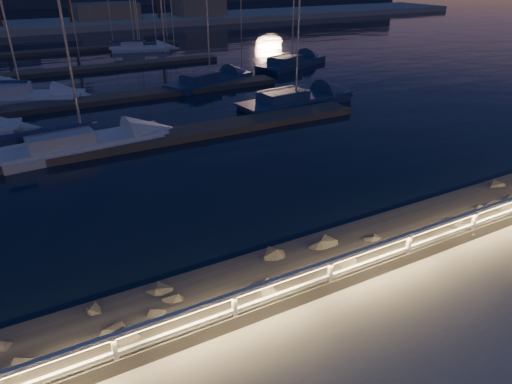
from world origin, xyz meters
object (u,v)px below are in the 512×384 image
(guard_rail, at_px, (383,250))
(sailboat_d, at_px, (293,99))
(sailboat_h, at_px, (290,62))
(sailboat_f, at_px, (19,96))
(sailboat_c, at_px, (79,143))
(sailboat_g, at_px, (208,80))
(sailboat_k, at_px, (139,48))

(guard_rail, height_order, sailboat_d, sailboat_d)
(sailboat_h, bearing_deg, sailboat_f, 161.77)
(sailboat_f, bearing_deg, sailboat_c, -57.36)
(sailboat_h, bearing_deg, sailboat_g, 176.41)
(sailboat_f, distance_m, sailboat_g, 14.29)
(sailboat_g, bearing_deg, sailboat_h, -2.28)
(sailboat_c, distance_m, sailboat_h, 26.26)
(sailboat_g, height_order, sailboat_k, sailboat_g)
(sailboat_c, height_order, sailboat_f, sailboat_c)
(sailboat_g, bearing_deg, sailboat_f, 152.14)
(sailboat_c, xyz_separation_m, sailboat_h, (22.22, 14.00, -0.02))
(sailboat_k, bearing_deg, sailboat_g, -74.72)
(guard_rail, bearing_deg, sailboat_h, 62.20)
(guard_rail, relative_size, sailboat_g, 3.14)
(sailboat_c, height_order, sailboat_h, sailboat_c)
(sailboat_d, height_order, sailboat_g, sailboat_d)
(guard_rail, height_order, sailboat_f, sailboat_f)
(sailboat_f, xyz_separation_m, sailboat_h, (24.36, 1.50, -0.03))
(sailboat_k, bearing_deg, sailboat_c, -96.86)
(sailboat_h, xyz_separation_m, sailboat_k, (-10.60, 16.33, -0.04))
(sailboat_c, xyz_separation_m, sailboat_g, (12.03, 10.65, -0.02))
(sailboat_f, height_order, sailboat_g, sailboat_f)
(sailboat_c, relative_size, sailboat_f, 1.05)
(sailboat_g, xyz_separation_m, sailboat_k, (-0.41, 19.68, -0.04))
(guard_rail, relative_size, sailboat_f, 3.07)
(sailboat_k, bearing_deg, guard_rail, -82.58)
(sailboat_f, bearing_deg, sailboat_d, -8.37)
(sailboat_d, height_order, sailboat_h, sailboat_d)
(sailboat_d, bearing_deg, sailboat_f, 142.61)
(sailboat_h, bearing_deg, sailboat_k, 101.22)
(guard_rail, relative_size, sailboat_c, 2.93)
(sailboat_f, xyz_separation_m, sailboat_k, (13.76, 17.84, -0.07))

